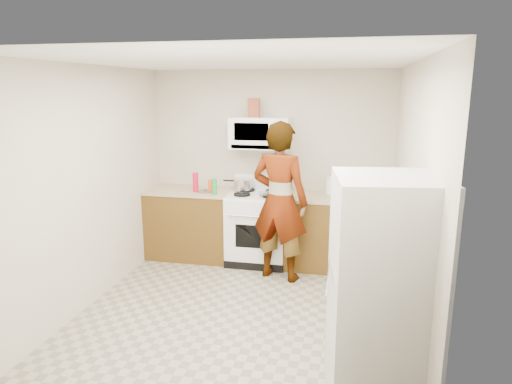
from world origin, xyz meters
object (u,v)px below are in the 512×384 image
(gas_range, at_px, (258,226))
(fridge, at_px, (383,296))
(kettle, at_px, (333,186))
(person, at_px, (280,202))
(microwave, at_px, (260,133))
(saucepan, at_px, (242,184))

(gas_range, height_order, fridge, fridge)
(gas_range, bearing_deg, kettle, 11.02)
(gas_range, height_order, person, person)
(microwave, distance_m, saucepan, 0.72)
(saucepan, bearing_deg, person, -43.67)
(gas_range, relative_size, kettle, 5.48)
(gas_range, relative_size, microwave, 1.49)
(person, bearing_deg, microwave, -43.73)
(gas_range, xyz_separation_m, microwave, (0.00, 0.13, 1.21))
(fridge, relative_size, saucepan, 7.08)
(person, height_order, saucepan, person)
(microwave, bearing_deg, saucepan, -173.93)
(gas_range, distance_m, person, 0.75)
(gas_range, relative_size, saucepan, 4.70)
(fridge, relative_size, kettle, 8.24)
(person, distance_m, fridge, 2.38)
(microwave, bearing_deg, gas_range, -90.00)
(gas_range, xyz_separation_m, kettle, (0.94, 0.18, 0.55))
(microwave, relative_size, kettle, 3.68)
(person, bearing_deg, kettle, -116.99)
(microwave, relative_size, person, 0.40)
(fridge, height_order, kettle, fridge)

